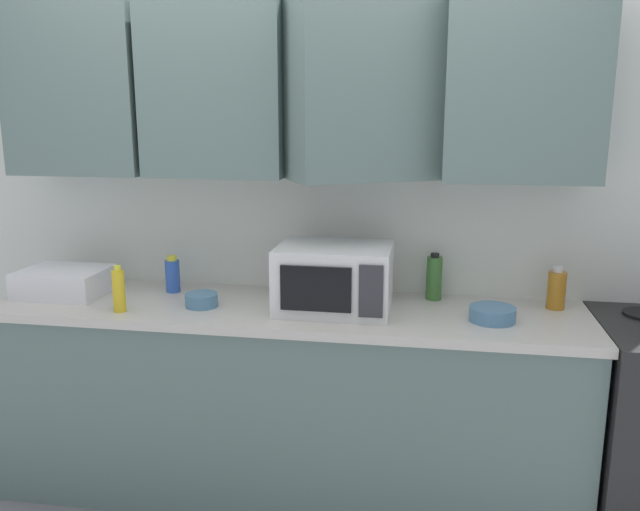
% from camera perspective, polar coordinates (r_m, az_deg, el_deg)
% --- Properties ---
extents(wall_back_with_cabinets, '(3.47, 0.59, 2.60)m').
position_cam_1_polar(wall_back_with_cabinets, '(2.96, -2.29, 9.56)').
color(wall_back_with_cabinets, silver).
rests_on(wall_back_with_cabinets, ground_plane).
extents(counter_run, '(2.60, 0.63, 0.90)m').
position_cam_1_polar(counter_run, '(3.02, -3.01, -12.59)').
color(counter_run, slate).
rests_on(counter_run, ground_plane).
extents(microwave, '(0.48, 0.37, 0.28)m').
position_cam_1_polar(microwave, '(2.76, 1.27, -2.00)').
color(microwave, silver).
rests_on(microwave, counter_run).
extents(dish_rack, '(0.38, 0.30, 0.12)m').
position_cam_1_polar(dish_rack, '(3.23, -21.53, -2.17)').
color(dish_rack, silver).
rests_on(dish_rack, counter_run).
extents(bottle_amber_vinegar, '(0.08, 0.08, 0.19)m').
position_cam_1_polar(bottle_amber_vinegar, '(2.97, 20.04, -2.80)').
color(bottle_amber_vinegar, '#AD701E').
rests_on(bottle_amber_vinegar, counter_run).
extents(bottle_green_oil, '(0.07, 0.07, 0.21)m').
position_cam_1_polar(bottle_green_oil, '(2.97, 9.98, -1.92)').
color(bottle_green_oil, '#386B2D').
rests_on(bottle_green_oil, counter_run).
extents(bottle_blue_cleaner, '(0.07, 0.07, 0.17)m').
position_cam_1_polar(bottle_blue_cleaner, '(3.12, -12.81, -1.67)').
color(bottle_blue_cleaner, '#2D56B7').
rests_on(bottle_blue_cleaner, counter_run).
extents(bottle_yellow_mustard, '(0.05, 0.05, 0.20)m').
position_cam_1_polar(bottle_yellow_mustard, '(2.88, -17.24, -2.93)').
color(bottle_yellow_mustard, gold).
rests_on(bottle_yellow_mustard, counter_run).
extents(bowl_ceramic_small, '(0.19, 0.19, 0.06)m').
position_cam_1_polar(bowl_ceramic_small, '(2.73, 14.89, -4.99)').
color(bowl_ceramic_small, teal).
rests_on(bowl_ceramic_small, counter_run).
extents(bowl_mixing_large, '(0.14, 0.14, 0.06)m').
position_cam_1_polar(bowl_mixing_large, '(2.88, -10.36, -3.86)').
color(bowl_mixing_large, teal).
rests_on(bowl_mixing_large, counter_run).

